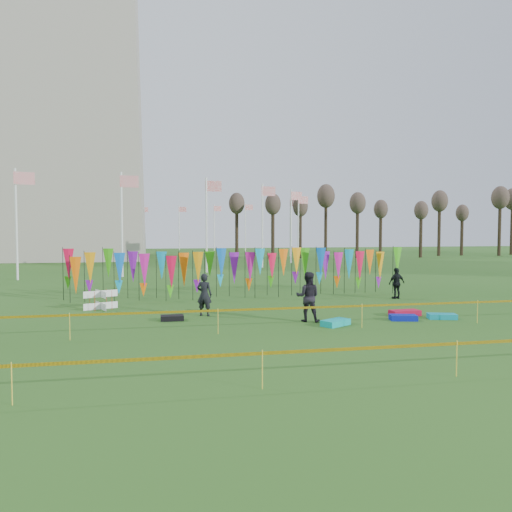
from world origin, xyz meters
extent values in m
plane|color=#204A14|center=(0.00, 0.00, 0.00)|extent=(160.00, 160.00, 0.00)
cylinder|color=white|center=(14.00, 48.00, 4.00)|extent=(0.16, 0.16, 8.00)
plane|color=red|center=(14.60, 48.00, 7.30)|extent=(1.40, 0.00, 1.40)
cylinder|color=white|center=(13.05, 55.25, 4.00)|extent=(0.16, 0.16, 8.00)
plane|color=red|center=(13.65, 55.25, 7.30)|extent=(1.40, 0.00, 1.40)
cylinder|color=white|center=(10.25, 62.00, 4.00)|extent=(0.16, 0.16, 8.00)
plane|color=red|center=(10.85, 62.00, 7.30)|extent=(1.40, 0.00, 1.40)
cylinder|color=white|center=(5.80, 67.80, 4.00)|extent=(0.16, 0.16, 8.00)
plane|color=red|center=(6.40, 67.80, 7.30)|extent=(1.40, 0.00, 1.40)
cylinder|color=white|center=(0.00, 72.25, 4.00)|extent=(0.16, 0.16, 8.00)
plane|color=red|center=(0.60, 72.25, 7.30)|extent=(1.40, 0.00, 1.40)
cylinder|color=white|center=(-6.75, 75.05, 4.00)|extent=(0.16, 0.16, 8.00)
plane|color=red|center=(-6.15, 75.05, 7.30)|extent=(1.40, 0.00, 1.40)
cylinder|color=white|center=(-14.00, 76.00, 4.00)|extent=(0.16, 0.16, 8.00)
plane|color=red|center=(-13.40, 76.00, 7.30)|extent=(1.40, 0.00, 1.40)
cylinder|color=white|center=(-21.25, 75.05, 4.00)|extent=(0.16, 0.16, 8.00)
plane|color=red|center=(-20.65, 75.05, 7.30)|extent=(1.40, 0.00, 1.40)
cylinder|color=white|center=(-28.00, 72.25, 4.00)|extent=(0.16, 0.16, 8.00)
plane|color=red|center=(-27.40, 72.25, 7.30)|extent=(1.40, 0.00, 1.40)
cylinder|color=white|center=(-14.00, 20.00, 4.00)|extent=(0.16, 0.16, 8.00)
plane|color=red|center=(-13.40, 20.00, 7.30)|extent=(1.40, 0.00, 1.40)
cylinder|color=white|center=(-6.75, 20.95, 4.00)|extent=(0.16, 0.16, 8.00)
plane|color=red|center=(-6.15, 20.95, 7.30)|extent=(1.40, 0.00, 1.40)
cylinder|color=white|center=(0.00, 23.75, 4.00)|extent=(0.16, 0.16, 8.00)
plane|color=red|center=(0.60, 23.75, 7.30)|extent=(1.40, 0.00, 1.40)
cylinder|color=white|center=(5.80, 28.20, 4.00)|extent=(0.16, 0.16, 8.00)
plane|color=red|center=(6.40, 28.20, 7.30)|extent=(1.40, 0.00, 1.40)
cylinder|color=white|center=(10.25, 34.00, 4.00)|extent=(0.16, 0.16, 8.00)
plane|color=red|center=(10.85, 34.00, 7.30)|extent=(1.40, 0.00, 1.40)
cylinder|color=white|center=(13.05, 40.75, 4.00)|extent=(0.16, 0.16, 8.00)
plane|color=red|center=(13.65, 40.75, 7.30)|extent=(1.40, 0.00, 1.40)
cylinder|color=black|center=(-9.00, 7.89, 1.25)|extent=(0.03, 0.03, 2.50)
cone|color=#EB0D3D|center=(-8.72, 7.89, 1.62)|extent=(0.64, 0.64, 1.60)
cylinder|color=black|center=(-8.33, 7.89, 1.25)|extent=(0.03, 0.03, 2.50)
cone|color=#F76307|center=(-8.05, 7.89, 1.62)|extent=(0.64, 0.64, 1.60)
cylinder|color=black|center=(-7.67, 7.89, 1.25)|extent=(0.03, 0.03, 2.50)
cone|color=orange|center=(-7.39, 7.89, 1.62)|extent=(0.64, 0.64, 1.60)
cylinder|color=black|center=(-7.00, 7.89, 1.25)|extent=(0.03, 0.03, 2.50)
cone|color=#36AA13|center=(-6.72, 7.89, 1.62)|extent=(0.64, 0.64, 1.60)
cylinder|color=black|center=(-6.33, 7.89, 1.25)|extent=(0.03, 0.03, 2.50)
cone|color=blue|center=(-6.05, 7.89, 1.62)|extent=(0.64, 0.64, 1.60)
cylinder|color=black|center=(-5.67, 7.89, 1.25)|extent=(0.03, 0.03, 2.50)
cone|color=purple|center=(-5.39, 7.89, 1.62)|extent=(0.64, 0.64, 1.60)
cylinder|color=black|center=(-5.00, 7.89, 1.25)|extent=(0.03, 0.03, 2.50)
cone|color=#CC1690|center=(-4.72, 7.89, 1.62)|extent=(0.64, 0.64, 1.60)
cylinder|color=black|center=(-4.33, 7.89, 1.25)|extent=(0.03, 0.03, 2.50)
cone|color=#0D97C6|center=(-4.05, 7.89, 1.62)|extent=(0.64, 0.64, 1.60)
cylinder|color=black|center=(-3.67, 7.89, 1.25)|extent=(0.03, 0.03, 2.50)
cone|color=#EB0D3D|center=(-3.39, 7.89, 1.62)|extent=(0.64, 0.64, 1.60)
cylinder|color=black|center=(-3.00, 7.89, 1.25)|extent=(0.03, 0.03, 2.50)
cone|color=#F76307|center=(-2.72, 7.89, 1.62)|extent=(0.64, 0.64, 1.60)
cylinder|color=black|center=(-2.33, 7.89, 1.25)|extent=(0.03, 0.03, 2.50)
cone|color=orange|center=(-2.05, 7.89, 1.62)|extent=(0.64, 0.64, 1.60)
cylinder|color=black|center=(-1.67, 7.89, 1.25)|extent=(0.03, 0.03, 2.50)
cone|color=#36AA13|center=(-1.39, 7.89, 1.62)|extent=(0.64, 0.64, 1.60)
cylinder|color=black|center=(-1.00, 7.89, 1.25)|extent=(0.03, 0.03, 2.50)
cone|color=blue|center=(-0.72, 7.89, 1.62)|extent=(0.64, 0.64, 1.60)
cylinder|color=black|center=(-0.33, 7.89, 1.25)|extent=(0.03, 0.03, 2.50)
cone|color=purple|center=(-0.05, 7.89, 1.62)|extent=(0.64, 0.64, 1.60)
cylinder|color=black|center=(0.33, 7.89, 1.25)|extent=(0.03, 0.03, 2.50)
cone|color=#CC1690|center=(0.61, 7.89, 1.62)|extent=(0.64, 0.64, 1.60)
cylinder|color=black|center=(1.00, 7.89, 1.25)|extent=(0.03, 0.03, 2.50)
cone|color=#0D97C6|center=(1.28, 7.89, 1.62)|extent=(0.64, 0.64, 1.60)
cylinder|color=black|center=(1.67, 7.89, 1.25)|extent=(0.03, 0.03, 2.50)
cone|color=#EB0D3D|center=(1.95, 7.89, 1.62)|extent=(0.64, 0.64, 1.60)
cylinder|color=black|center=(2.33, 7.89, 1.25)|extent=(0.03, 0.03, 2.50)
cone|color=#F76307|center=(2.61, 7.89, 1.62)|extent=(0.64, 0.64, 1.60)
cylinder|color=black|center=(3.00, 7.89, 1.25)|extent=(0.03, 0.03, 2.50)
cone|color=orange|center=(3.28, 7.89, 1.62)|extent=(0.64, 0.64, 1.60)
cylinder|color=black|center=(3.67, 7.89, 1.25)|extent=(0.03, 0.03, 2.50)
cone|color=#36AA13|center=(3.95, 7.89, 1.62)|extent=(0.64, 0.64, 1.60)
cylinder|color=black|center=(4.33, 7.89, 1.25)|extent=(0.03, 0.03, 2.50)
cone|color=blue|center=(4.61, 7.89, 1.62)|extent=(0.64, 0.64, 1.60)
cylinder|color=black|center=(5.00, 7.89, 1.25)|extent=(0.03, 0.03, 2.50)
cone|color=purple|center=(5.28, 7.89, 1.62)|extent=(0.64, 0.64, 1.60)
cylinder|color=black|center=(5.67, 7.89, 1.25)|extent=(0.03, 0.03, 2.50)
cone|color=#CC1690|center=(5.95, 7.89, 1.62)|extent=(0.64, 0.64, 1.60)
cylinder|color=black|center=(6.33, 7.89, 1.25)|extent=(0.03, 0.03, 2.50)
cone|color=#0D97C6|center=(6.61, 7.89, 1.62)|extent=(0.64, 0.64, 1.60)
cylinder|color=black|center=(7.00, 7.89, 1.25)|extent=(0.03, 0.03, 2.50)
cone|color=#EB0D3D|center=(7.28, 7.89, 1.62)|extent=(0.64, 0.64, 1.60)
cylinder|color=black|center=(7.67, 7.89, 1.25)|extent=(0.03, 0.03, 2.50)
cone|color=#F76307|center=(7.95, 7.89, 1.62)|extent=(0.64, 0.64, 1.60)
cylinder|color=black|center=(8.33, 7.89, 1.25)|extent=(0.03, 0.03, 2.50)
cone|color=orange|center=(8.61, 7.89, 1.62)|extent=(0.64, 0.64, 1.60)
cylinder|color=black|center=(9.00, 7.89, 1.25)|extent=(0.03, 0.03, 2.50)
cone|color=#36AA13|center=(9.28, 7.89, 1.62)|extent=(0.64, 0.64, 1.60)
cube|color=#E1AF04|center=(0.00, -1.38, 0.82)|extent=(26.00, 0.01, 0.08)
cylinder|color=yellow|center=(-7.00, -1.38, 0.45)|extent=(0.02, 0.02, 0.90)
cylinder|color=yellow|center=(-2.00, -1.38, 0.45)|extent=(0.02, 0.02, 0.90)
cylinder|color=yellow|center=(3.00, -1.38, 0.45)|extent=(0.02, 0.02, 0.90)
cylinder|color=yellow|center=(8.00, -1.38, 0.45)|extent=(0.02, 0.02, 0.90)
cube|color=#E1AF04|center=(0.00, -7.54, 0.82)|extent=(26.00, 0.01, 0.08)
cylinder|color=yellow|center=(-7.00, -7.54, 0.45)|extent=(0.02, 0.02, 0.90)
cylinder|color=yellow|center=(-2.00, -7.54, 0.45)|extent=(0.02, 0.02, 0.90)
cylinder|color=yellow|center=(3.00, -7.54, 0.45)|extent=(0.02, 0.02, 0.90)
cylinder|color=#322819|center=(6.00, 44.00, 3.20)|extent=(0.44, 0.44, 6.40)
ellipsoid|color=#493930|center=(6.00, 44.00, 6.56)|extent=(1.92, 1.92, 2.56)
cylinder|color=#322819|center=(10.00, 44.00, 3.20)|extent=(0.44, 0.44, 6.40)
ellipsoid|color=#493930|center=(10.00, 44.00, 6.56)|extent=(1.92, 1.92, 2.56)
cylinder|color=#322819|center=(14.00, 44.00, 3.20)|extent=(0.44, 0.44, 6.40)
ellipsoid|color=#493930|center=(14.00, 44.00, 6.56)|extent=(1.92, 1.92, 2.56)
cylinder|color=#322819|center=(18.00, 44.00, 3.20)|extent=(0.44, 0.44, 6.40)
ellipsoid|color=#493930|center=(18.00, 44.00, 6.56)|extent=(1.92, 1.92, 2.56)
cylinder|color=#322819|center=(22.00, 44.00, 3.20)|extent=(0.44, 0.44, 6.40)
ellipsoid|color=#493930|center=(22.00, 44.00, 6.56)|extent=(1.92, 1.92, 2.56)
cylinder|color=#322819|center=(26.00, 44.00, 3.20)|extent=(0.44, 0.44, 6.40)
ellipsoid|color=#493930|center=(26.00, 44.00, 6.56)|extent=(1.92, 1.92, 2.56)
cylinder|color=#322819|center=(30.00, 44.00, 3.20)|extent=(0.44, 0.44, 6.40)
ellipsoid|color=#493930|center=(30.00, 44.00, 6.56)|extent=(1.92, 1.92, 2.56)
cylinder|color=#322819|center=(34.00, 44.00, 3.20)|extent=(0.44, 0.44, 6.40)
ellipsoid|color=#493930|center=(34.00, 44.00, 6.56)|extent=(1.92, 1.92, 2.56)
cylinder|color=#322819|center=(38.00, 44.00, 3.20)|extent=(0.44, 0.44, 6.40)
ellipsoid|color=#493930|center=(38.00, 44.00, 6.56)|extent=(1.92, 1.92, 2.56)
cylinder|color=#322819|center=(42.00, 44.00, 3.20)|extent=(0.44, 0.44, 6.40)
ellipsoid|color=#493930|center=(42.00, 44.00, 6.56)|extent=(1.92, 1.92, 2.56)
cylinder|color=red|center=(-7.10, 4.59, 0.44)|extent=(0.02, 0.02, 0.88)
cylinder|color=red|center=(-6.33, 4.59, 0.44)|extent=(0.02, 0.02, 0.88)
cylinder|color=red|center=(-7.10, 5.35, 0.44)|extent=(0.02, 0.02, 0.88)
cylinder|color=red|center=(-6.33, 5.35, 0.44)|extent=(0.02, 0.02, 0.88)
imported|color=black|center=(-2.26, 2.39, 0.89)|extent=(0.79, 0.70, 1.79)
imported|color=black|center=(1.61, 0.28, 0.98)|extent=(1.10, 0.88, 1.97)
imported|color=black|center=(8.13, 5.60, 0.82)|extent=(1.04, 0.72, 1.63)
cube|color=#0CB4B3|center=(2.38, -0.75, 0.11)|extent=(1.28, 1.09, 0.23)
cube|color=#0B1DB8|center=(5.42, -0.23, 0.11)|extent=(1.14, 0.78, 0.22)
cube|color=#BE0C30|center=(6.03, 0.77, 0.12)|extent=(1.29, 0.65, 0.23)
cube|color=black|center=(-3.63, 1.55, 0.10)|extent=(0.91, 0.53, 0.21)
cube|color=#0D9CB6|center=(7.12, -0.26, 0.11)|extent=(1.21, 0.81, 0.21)
camera|label=1|loc=(-4.26, -18.42, 3.61)|focal=35.00mm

